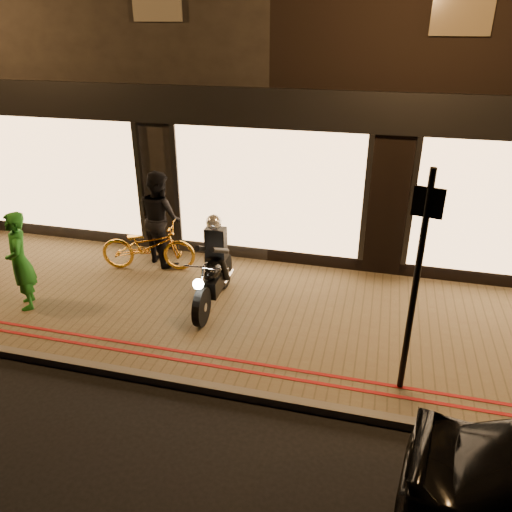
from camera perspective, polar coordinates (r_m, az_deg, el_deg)
The scene contains 10 objects.
ground at distance 7.05m, azimuth -6.55°, elevation -15.24°, with size 90.00×90.00×0.00m, color black.
sidewalk at distance 8.54m, azimuth -1.84°, elevation -6.54°, with size 50.00×4.00×0.12m, color brown.
kerb_stone at distance 7.05m, azimuth -6.43°, elevation -14.62°, with size 50.00×0.14×0.12m, color #59544C.
red_kerb_lines at distance 7.37m, azimuth -5.07°, elevation -11.86°, with size 50.00×0.26×0.01m.
building_row at distance 14.10m, azimuth 6.63°, elevation 23.86°, with size 48.00×10.11×8.50m.
motorcycle at distance 8.45m, azimuth -4.85°, elevation -1.74°, with size 0.60×1.94×1.59m.
sign_post at distance 6.29m, azimuth 17.92°, elevation -2.13°, with size 0.35×0.12×3.00m.
bicycle_gold at distance 9.90m, azimuth -12.23°, elevation 1.11°, with size 0.64×1.83×0.96m, color gold.
person_green at distance 9.12m, azimuth -25.38°, elevation -0.53°, with size 0.62×0.41×1.70m, color #1D6D1E.
person_dark at distance 10.00m, azimuth -10.93°, elevation 4.31°, with size 0.91×0.71×1.88m, color black.
Camera 1 is at (2.09, -4.95, 4.56)m, focal length 35.00 mm.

